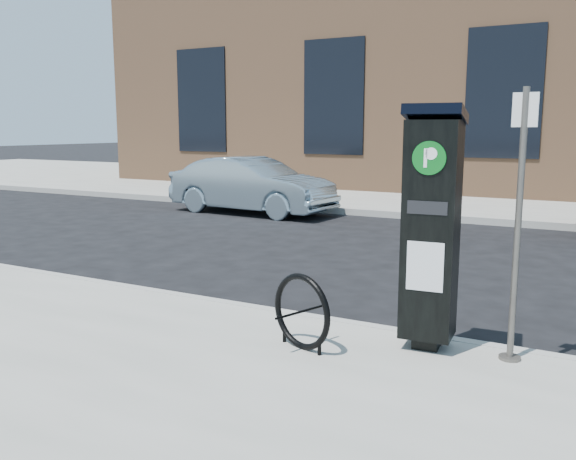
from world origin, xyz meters
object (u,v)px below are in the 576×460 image
Objects in this scene: bike_rack at (302,312)px; car_silver at (252,185)px; sign_pole at (518,229)px; parking_kiosk at (431,226)px.

car_silver is (-5.51, 8.04, 0.20)m from bike_rack.
sign_pole is 3.29× the size of bike_rack.
sign_pole reaches higher than car_silver.
parking_kiosk is at bearing -135.21° from car_silver.
parking_kiosk is 1.34m from bike_rack.
car_silver is at bearing 137.14° from sign_pole.
sign_pole is (0.70, 0.05, 0.03)m from parking_kiosk.
parking_kiosk reaches higher than car_silver.
parking_kiosk is 3.11× the size of bike_rack.
car_silver is (-6.47, 7.48, -0.55)m from parking_kiosk.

